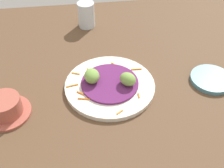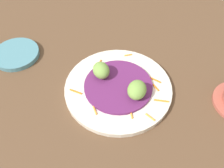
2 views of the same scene
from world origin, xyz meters
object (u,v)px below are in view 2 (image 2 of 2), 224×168
(main_plate, at_px, (118,88))
(side_plate_small, at_px, (16,54))
(guac_scoop_left, at_px, (101,70))
(guac_scoop_center, at_px, (137,90))

(main_plate, height_order, side_plate_small, same)
(guac_scoop_left, xyz_separation_m, guac_scoop_center, (-0.03, -0.11, 0.00))
(guac_scoop_left, xyz_separation_m, side_plate_small, (-0.00, 0.27, -0.03))
(main_plate, xyz_separation_m, side_plate_small, (0.01, 0.32, -0.00))
(guac_scoop_left, bearing_deg, side_plate_small, 90.08)
(guac_scoop_left, distance_m, side_plate_small, 0.27)
(main_plate, bearing_deg, side_plate_small, 87.48)
(guac_scoop_left, distance_m, guac_scoop_center, 0.11)
(guac_scoop_left, bearing_deg, main_plate, -105.48)
(side_plate_small, bearing_deg, main_plate, -92.52)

